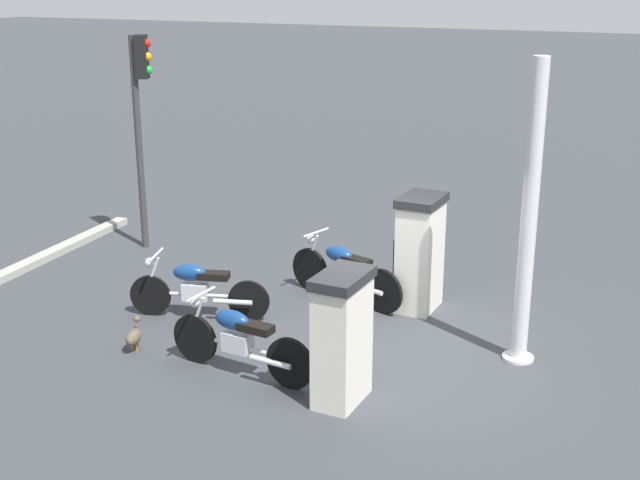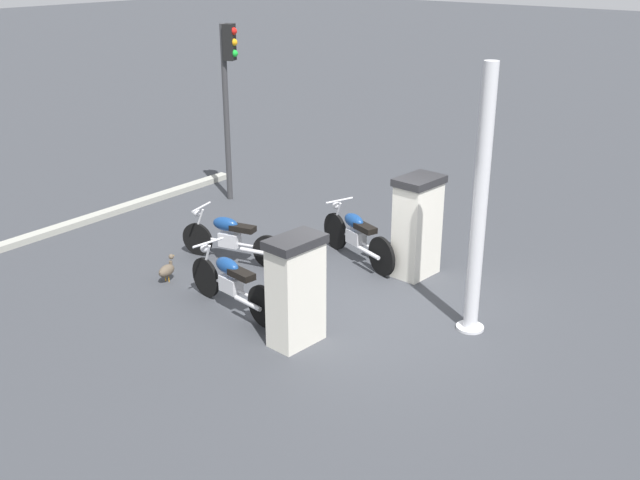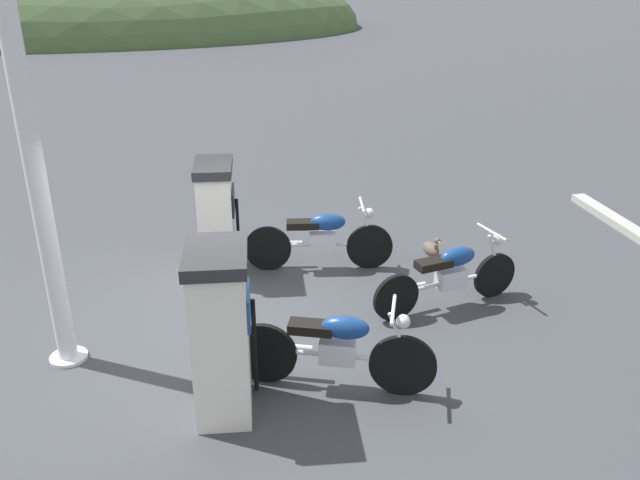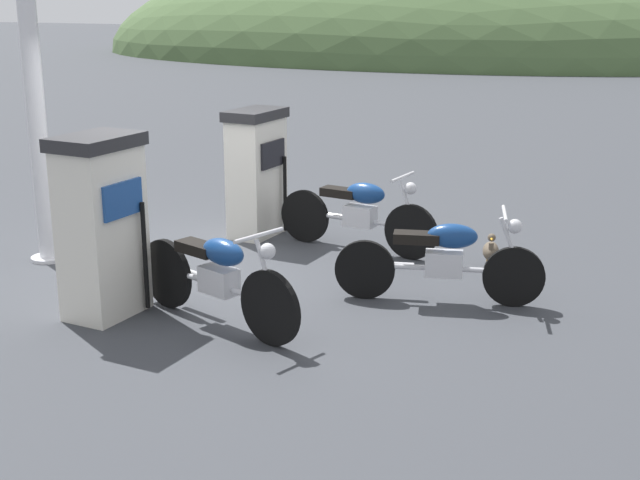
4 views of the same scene
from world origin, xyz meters
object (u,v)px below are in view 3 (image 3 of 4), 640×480
at_px(motorcycle_extra, 450,273).
at_px(motorcycle_near_pump, 336,347).
at_px(fuel_pump_far, 217,218).
at_px(wandering_duck, 431,249).
at_px(fuel_pump_near, 221,332).
at_px(canopy_support_pole, 41,202).
at_px(motorcycle_far_pump, 321,237).

bearing_deg(motorcycle_extra, motorcycle_near_pump, -139.84).
height_order(fuel_pump_far, wandering_duck, fuel_pump_far).
distance_m(fuel_pump_far, motorcycle_near_pump, 3.07).
xyz_separation_m(fuel_pump_near, canopy_support_pole, (-1.67, 1.13, 0.96)).
distance_m(fuel_pump_far, canopy_support_pole, 2.73).
relative_size(motorcycle_extra, wandering_duck, 4.58).
xyz_separation_m(fuel_pump_near, motorcycle_extra, (2.78, 1.58, -0.40)).
relative_size(fuel_pump_near, motorcycle_near_pump, 0.86).
xyz_separation_m(motorcycle_near_pump, motorcycle_far_pump, (0.29, 2.72, -0.01)).
distance_m(fuel_pump_far, wandering_duck, 3.03).
bearing_deg(fuel_pump_near, motorcycle_far_pump, 64.19).
bearing_deg(fuel_pump_far, wandering_duck, -3.23).
relative_size(fuel_pump_far, canopy_support_pole, 0.41).
bearing_deg(canopy_support_pole, fuel_pump_far, 48.50).
bearing_deg(motorcycle_near_pump, fuel_pump_far, 111.27).
xyz_separation_m(motorcycle_far_pump, wandering_duck, (1.57, -0.04, -0.27)).
xyz_separation_m(fuel_pump_far, wandering_duck, (2.97, -0.17, -0.59)).
height_order(wandering_duck, canopy_support_pole, canopy_support_pole).
bearing_deg(wandering_duck, fuel_pump_near, -136.18).
bearing_deg(motorcycle_extra, fuel_pump_near, -150.41).
distance_m(fuel_pump_near, motorcycle_near_pump, 1.18).
distance_m(motorcycle_far_pump, canopy_support_pole, 3.79).
relative_size(motorcycle_near_pump, motorcycle_far_pump, 0.98).
distance_m(fuel_pump_near, canopy_support_pole, 2.23).
distance_m(fuel_pump_near, motorcycle_extra, 3.23).
bearing_deg(wandering_duck, motorcycle_extra, -98.32).
bearing_deg(motorcycle_extra, canopy_support_pole, -174.17).
bearing_deg(fuel_pump_far, canopy_support_pole, -131.50).
bearing_deg(motorcycle_extra, fuel_pump_far, 152.71).
bearing_deg(motorcycle_far_pump, motorcycle_near_pump, -96.05).
distance_m(motorcycle_near_pump, motorcycle_far_pump, 2.74).
xyz_separation_m(motorcycle_near_pump, motorcycle_extra, (1.67, 1.41, -0.02)).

